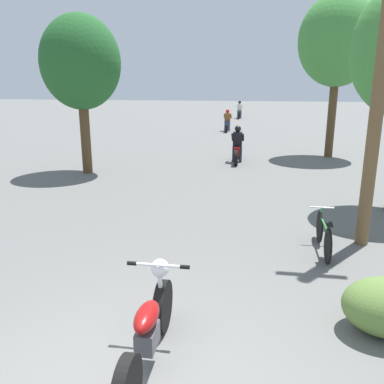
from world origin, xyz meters
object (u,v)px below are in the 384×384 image
roadside_tree_left (80,63)px  bicycle_parked (324,234)px  motorcycle_rider_lead (237,148)px  motorcycle_rider_mid (227,123)px  motorcycle_foreground (149,330)px  motorcycle_rider_far (239,112)px  utility_pole (382,69)px  roadside_tree_right_far (338,41)px

roadside_tree_left → bicycle_parked: 9.47m
roadside_tree_left → motorcycle_rider_lead: 6.36m
roadside_tree_left → motorcycle_rider_mid: 13.34m
motorcycle_foreground → roadside_tree_left: bearing=116.6°
roadside_tree_left → bicycle_parked: (6.91, -5.62, -3.22)m
motorcycle_rider_far → motorcycle_foreground: bearing=-89.3°
utility_pole → motorcycle_foreground: (-3.15, -3.99, -2.80)m
utility_pole → bicycle_parked: 3.04m
utility_pole → roadside_tree_right_far: size_ratio=1.00×
roadside_tree_right_far → roadside_tree_left: bearing=-153.0°
motorcycle_rider_far → utility_pole: bearing=-82.4°
utility_pole → motorcycle_rider_mid: (-3.86, 17.51, -2.72)m
roadside_tree_left → motorcycle_rider_lead: bearing=28.2°
roadside_tree_left → motorcycle_foreground: (4.55, -9.09, -3.12)m
motorcycle_rider_lead → motorcycle_rider_mid: bearing=96.4°
utility_pole → bicycle_parked: (-0.80, -0.52, -2.89)m
utility_pole → roadside_tree_left: size_ratio=1.24×
motorcycle_foreground → motorcycle_rider_mid: 21.52m
roadside_tree_right_far → motorcycle_rider_lead: (-3.65, -1.74, -3.96)m
utility_pole → motorcycle_foreground: utility_pole is taller
motorcycle_rider_lead → bicycle_parked: motorcycle_rider_lead is taller
motorcycle_rider_mid → motorcycle_foreground: bearing=-88.1°
utility_pole → motorcycle_rider_lead: size_ratio=3.14×
motorcycle_rider_mid → bicycle_parked: 18.30m
motorcycle_rider_lead → bicycle_parked: size_ratio=1.26×
utility_pole → motorcycle_foreground: size_ratio=2.99×
roadside_tree_right_far → roadside_tree_left: roadside_tree_right_far is taller
motorcycle_rider_lead → motorcycle_rider_far: size_ratio=0.97×
motorcycle_rider_lead → roadside_tree_left: bearing=-151.8°
motorcycle_foreground → motorcycle_rider_far: bearing=90.7°
bicycle_parked → motorcycle_rider_far: bearing=95.8°
utility_pole → motorcycle_rider_far: (-3.52, 26.45, -2.69)m
utility_pole → motorcycle_rider_mid: bearing=102.4°
roadside_tree_left → motorcycle_foreground: bearing=-63.4°
roadside_tree_right_far → motorcycle_rider_far: roadside_tree_right_far is taller
roadside_tree_right_far → motorcycle_rider_lead: roadside_tree_right_far is taller
roadside_tree_right_far → motorcycle_rider_far: 17.96m
motorcycle_rider_lead → roadside_tree_right_far: bearing=25.4°
motorcycle_foreground → motorcycle_rider_mid: bearing=91.9°
utility_pole → motorcycle_rider_lead: utility_pole is taller
motorcycle_foreground → roadside_tree_right_far: bearing=73.3°
roadside_tree_right_far → motorcycle_foreground: (-4.03, -13.47, -4.06)m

